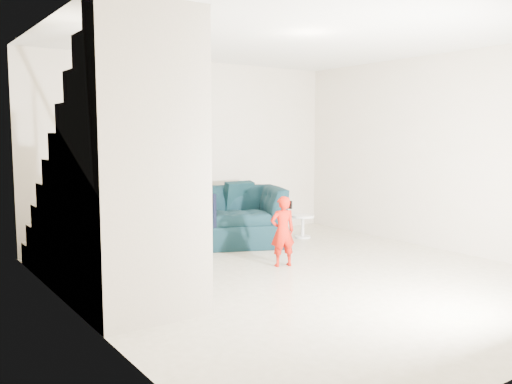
{
  "coord_description": "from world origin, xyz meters",
  "views": [
    {
      "loc": [
        -3.87,
        -4.59,
        1.61
      ],
      "look_at": [
        0.15,
        1.2,
        0.85
      ],
      "focal_mm": 38.0,
      "sensor_mm": 36.0,
      "label": 1
    }
  ],
  "objects_px": {
    "side_table": "(303,222)",
    "armchair": "(237,216)",
    "toddler": "(283,231)",
    "staircase": "(115,201)"
  },
  "relations": [
    {
      "from": "side_table",
      "to": "armchair",
      "type": "bearing_deg",
      "value": 170.19
    },
    {
      "from": "toddler",
      "to": "side_table",
      "type": "distance_m",
      "value": 1.86
    },
    {
      "from": "toddler",
      "to": "staircase",
      "type": "relative_size",
      "value": 0.24
    },
    {
      "from": "toddler",
      "to": "side_table",
      "type": "relative_size",
      "value": 2.42
    },
    {
      "from": "staircase",
      "to": "side_table",
      "type": "bearing_deg",
      "value": 20.01
    },
    {
      "from": "side_table",
      "to": "staircase",
      "type": "distance_m",
      "value": 3.75
    },
    {
      "from": "toddler",
      "to": "staircase",
      "type": "distance_m",
      "value": 2.16
    },
    {
      "from": "armchair",
      "to": "side_table",
      "type": "height_order",
      "value": "armchair"
    },
    {
      "from": "armchair",
      "to": "side_table",
      "type": "relative_size",
      "value": 3.6
    },
    {
      "from": "toddler",
      "to": "staircase",
      "type": "height_order",
      "value": "staircase"
    }
  ]
}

